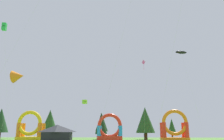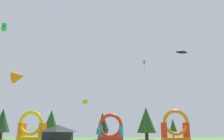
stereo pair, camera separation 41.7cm
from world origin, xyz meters
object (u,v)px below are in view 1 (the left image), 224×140
Objects in this scene: kite_lime_box at (85,102)px; kite_black_parafoil at (181,52)px; kite_orange_delta at (18,76)px; kite_green_box at (4,27)px; inflatable_red_slide at (30,130)px; festival_tent at (57,133)px; inflatable_yellow_castle at (175,130)px; inflatable_orange_dome at (110,131)px; kite_pink_diamond at (144,63)px.

kite_black_parafoil reaches higher than kite_lime_box.
kite_green_box is at bearing -82.80° from kite_orange_delta.
kite_black_parafoil reaches higher than inflatable_red_slide.
kite_orange_delta is at bearing -147.72° from kite_lime_box.
kite_lime_box is at bearing -37.95° from festival_tent.
inflatable_red_slide is at bearing 151.78° from festival_tent.
inflatable_yellow_castle reaches higher than inflatable_orange_dome.
inflatable_yellow_castle is (31.58, 25.11, -15.93)m from kite_green_box.
kite_pink_diamond is at bearing 26.24° from kite_lime_box.
kite_lime_box is at bearing 166.01° from kite_black_parafoil.
inflatable_orange_dome is 20.26m from inflatable_red_slide.
kite_lime_box is 14.69m from kite_orange_delta.
kite_lime_box is 22.92m from kite_black_parafoil.
kite_pink_diamond is 2.18× the size of kite_lime_box.
kite_orange_delta is 1.87× the size of inflatable_red_slide.
kite_black_parafoil reaches higher than kite_orange_delta.
kite_lime_box is 0.65× the size of kite_orange_delta.
inflatable_yellow_castle is at bearing 38.49° from kite_green_box.
kite_pink_diamond is 27.18m from festival_tent.
inflatable_orange_dome is (-8.87, 5.07, -16.84)m from kite_pink_diamond.
kite_green_box is (-30.96, -12.12, 0.57)m from kite_black_parafoil.
kite_green_box is at bearing -121.93° from kite_lime_box.
kite_lime_box is 14.41m from inflatable_orange_dome.
kite_pink_diamond is 19.70m from inflatable_orange_dome.
inflatable_red_slide is 9.12m from festival_tent.
festival_tent is at bearing 142.05° from kite_lime_box.
kite_pink_diamond is 34.37m from kite_green_box.
inflatable_orange_dome is at bearing 150.23° from kite_pink_diamond.
inflatable_red_slide reaches higher than festival_tent.
festival_tent is (3.58, 22.72, -16.75)m from kite_green_box.
inflatable_yellow_castle is 1.01× the size of inflatable_red_slide.
festival_tent is (-12.14, -6.36, -0.36)m from inflatable_orange_dome.
kite_black_parafoil is (6.37, -11.89, -1.02)m from kite_pink_diamond.
kite_orange_delta is 1.86× the size of inflatable_yellow_castle.
kite_lime_box is 1.37× the size of festival_tent.
inflatable_yellow_castle is (20.88, 7.94, -5.91)m from kite_lime_box.
kite_pink_diamond is 17.84m from inflatable_yellow_castle.
kite_black_parafoil is 33.52m from festival_tent.
inflatable_orange_dome is at bearing 27.66° from festival_tent.
kite_pink_diamond is 2.64× the size of inflatable_red_slide.
inflatable_red_slide is at bearing 157.17° from kite_black_parafoil.
kite_lime_box is 1.20× the size of inflatable_yellow_castle.
kite_green_box is at bearing -158.62° from kite_black_parafoil.
kite_pink_diamond reaches higher than inflatable_yellow_castle.
kite_lime_box is 0.49× the size of kite_black_parafoil.
kite_pink_diamond is 2.63× the size of inflatable_yellow_castle.
kite_lime_box is 1.32× the size of inflatable_orange_dome.
inflatable_yellow_castle reaches higher than festival_tent.
kite_green_box is 2.55× the size of inflatable_yellow_castle.
kite_orange_delta is (-25.80, -14.37, -6.35)m from kite_pink_diamond.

